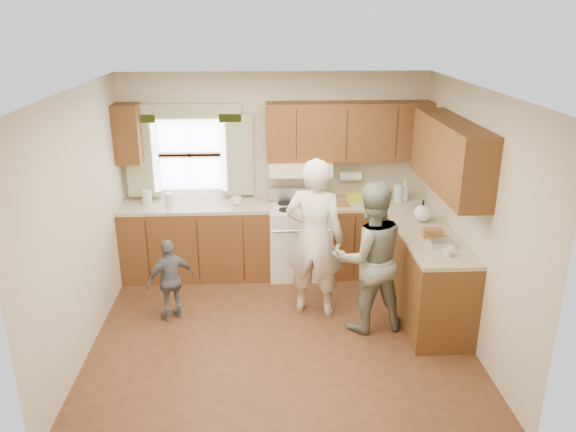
{
  "coord_description": "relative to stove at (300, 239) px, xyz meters",
  "views": [
    {
      "loc": [
        -0.17,
        -5.11,
        3.14
      ],
      "look_at": [
        0.1,
        0.4,
        1.15
      ],
      "focal_mm": 35.0,
      "sensor_mm": 36.0,
      "label": 1
    }
  ],
  "objects": [
    {
      "name": "room",
      "position": [
        -0.3,
        -1.44,
        0.78
      ],
      "size": [
        3.8,
        3.8,
        3.8
      ],
      "color": "#452915",
      "rests_on": "ground"
    },
    {
      "name": "child",
      "position": [
        -1.46,
        -1.08,
        -0.01
      ],
      "size": [
        0.58,
        0.47,
        0.92
      ],
      "primitive_type": "imported",
      "rotation": [
        0.0,
        0.0,
        3.68
      ],
      "color": "slate",
      "rests_on": "ground"
    },
    {
      "name": "kitchen_fixtures",
      "position": [
        0.31,
        -0.36,
        0.37
      ],
      "size": [
        3.8,
        2.25,
        2.15
      ],
      "color": "#43200E",
      "rests_on": "ground"
    },
    {
      "name": "woman_right",
      "position": [
        0.61,
        -1.36,
        0.33
      ],
      "size": [
        0.86,
        0.72,
        1.59
      ],
      "primitive_type": "imported",
      "rotation": [
        0.0,
        0.0,
        3.3
      ],
      "color": "#23382D",
      "rests_on": "ground"
    },
    {
      "name": "stove",
      "position": [
        0.0,
        0.0,
        0.0
      ],
      "size": [
        0.76,
        0.67,
        1.07
      ],
      "color": "silver",
      "rests_on": "ground"
    },
    {
      "name": "woman_left",
      "position": [
        0.09,
        -1.0,
        0.41
      ],
      "size": [
        0.74,
        0.6,
        1.76
      ],
      "primitive_type": "imported",
      "rotation": [
        0.0,
        0.0,
        2.83
      ],
      "color": "silver",
      "rests_on": "ground"
    }
  ]
}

